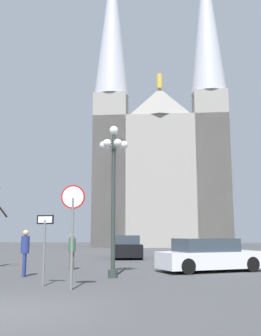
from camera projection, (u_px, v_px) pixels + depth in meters
cathedral at (160, 152)px, 49.18m from camera, size 16.45×11.61×38.99m
stop_sign at (73, 217)px, 11.61m from camera, size 0.72×0.14×3.09m
one_way_arrow_sign at (44, 240)px, 12.31m from camera, size 0.58×0.12×2.22m
street_lamp at (114, 175)px, 15.03m from camera, size 1.13×1.02×5.84m
parked_car_near_black at (126, 247)px, 25.64m from camera, size 2.50×4.50×1.49m
parked_car_far_white at (209, 256)px, 16.79m from camera, size 4.87×3.54×1.41m
pedestrian_walking at (72, 248)px, 17.58m from camera, size 0.32×0.32×1.64m
pedestrian_standing at (25, 248)px, 14.83m from camera, size 0.32×0.32×1.77m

